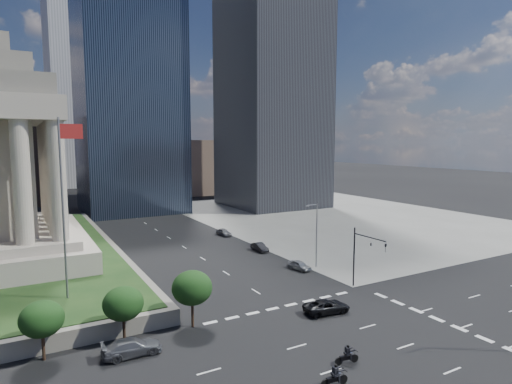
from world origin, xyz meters
TOP-DOWN VIEW (x-y plane):
  - ground at (0.00, 100.00)m, footprint 500.00×500.00m
  - sidewalk_ne at (46.00, 60.00)m, footprint 68.00×90.00m
  - flagpole at (-21.83, 24.00)m, footprint 2.52×0.24m
  - midrise_glass at (2.00, 95.00)m, footprint 26.00×26.00m
  - highrise_ne at (42.00, 85.00)m, footprint 26.00×28.00m
  - building_filler_ne at (32.00, 130.00)m, footprint 20.00×30.00m
  - building_filler_nw at (-30.00, 130.00)m, footprint 24.00×30.00m
  - traffic_signal_ne at (12.50, 13.70)m, footprint 0.30×5.74m
  - street_lamp_north at (13.33, 25.00)m, footprint 2.13×0.22m
  - pickup_truck at (3.56, 10.00)m, footprint 3.20×5.66m
  - suv_grey at (-17.97, 11.00)m, footprint 2.30×5.40m
  - parked_sedan_near at (10.40, 25.05)m, footprint 4.30×2.31m
  - parked_sedan_mid at (10.73, 37.70)m, footprint 1.60×4.34m
  - parked_sedan_far at (10.54, 52.31)m, footprint 4.40×2.06m
  - motorcycle_lead at (-5.19, -1.87)m, footprint 2.50×0.93m
  - motorcycle_trail at (-2.00, 0.31)m, footprint 2.37×1.03m

SIDE VIEW (x-z plane):
  - ground at x=0.00m, z-range 0.00..0.00m
  - sidewalk_ne at x=46.00m, z-range 0.00..0.03m
  - parked_sedan_near at x=10.40m, z-range 0.00..1.39m
  - parked_sedan_mid at x=10.73m, z-range 0.00..1.42m
  - parked_sedan_far at x=10.54m, z-range 0.00..1.46m
  - pickup_truck at x=3.56m, z-range 0.00..1.49m
  - suv_grey at x=-17.97m, z-range 0.00..1.55m
  - motorcycle_trail at x=-2.00m, z-range 0.00..1.71m
  - motorcycle_lead at x=-5.19m, z-range 0.00..1.82m
  - traffic_signal_ne at x=12.50m, z-range 1.25..9.25m
  - street_lamp_north at x=13.33m, z-range 0.66..10.66m
  - building_filler_ne at x=32.00m, z-range 0.00..20.00m
  - flagpole at x=-21.83m, z-range 3.11..23.11m
  - building_filler_nw at x=-30.00m, z-range 0.00..28.00m
  - midrise_glass at x=2.00m, z-range 0.00..60.00m
  - highrise_ne at x=42.00m, z-range 0.00..100.00m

